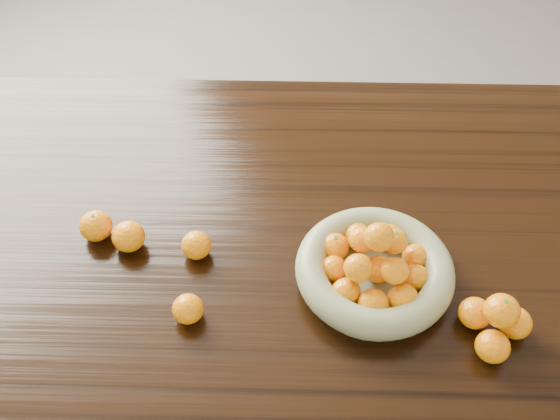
{
  "coord_description": "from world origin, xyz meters",
  "views": [
    {
      "loc": [
        -0.03,
        -0.82,
        1.7
      ],
      "look_at": [
        -0.04,
        -0.02,
        0.83
      ],
      "focal_mm": 40.0,
      "sensor_mm": 36.0,
      "label": 1
    }
  ],
  "objects_px": {
    "fruit_bowl": "(374,269)",
    "loose_orange_0": "(96,226)",
    "dining_table": "(301,258)",
    "orange_pyramid": "(496,323)"
  },
  "relations": [
    {
      "from": "dining_table",
      "to": "loose_orange_0",
      "type": "bearing_deg",
      "value": -176.49
    },
    {
      "from": "loose_orange_0",
      "to": "orange_pyramid",
      "type": "bearing_deg",
      "value": -16.04
    },
    {
      "from": "dining_table",
      "to": "fruit_bowl",
      "type": "bearing_deg",
      "value": -42.76
    },
    {
      "from": "dining_table",
      "to": "loose_orange_0",
      "type": "height_order",
      "value": "loose_orange_0"
    },
    {
      "from": "fruit_bowl",
      "to": "orange_pyramid",
      "type": "height_order",
      "value": "fruit_bowl"
    },
    {
      "from": "dining_table",
      "to": "orange_pyramid",
      "type": "bearing_deg",
      "value": -35.67
    },
    {
      "from": "dining_table",
      "to": "fruit_bowl",
      "type": "relative_size",
      "value": 6.87
    },
    {
      "from": "fruit_bowl",
      "to": "loose_orange_0",
      "type": "relative_size",
      "value": 4.55
    },
    {
      "from": "dining_table",
      "to": "orange_pyramid",
      "type": "distance_m",
      "value": 0.42
    },
    {
      "from": "fruit_bowl",
      "to": "dining_table",
      "type": "bearing_deg",
      "value": 137.24
    }
  ]
}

